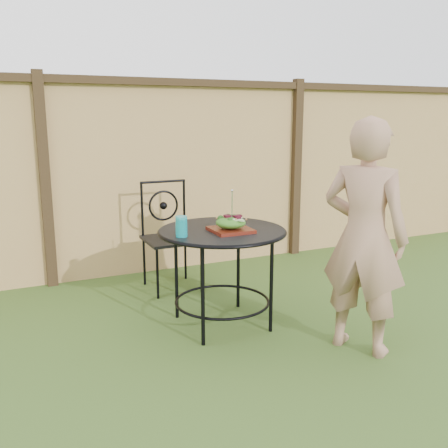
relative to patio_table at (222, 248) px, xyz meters
name	(u,v)px	position (x,y,z in m)	size (l,w,h in m)	color
ground	(303,357)	(0.26, -0.69, -0.59)	(60.00, 60.00, 0.00)	#304C18
fence	(183,175)	(0.26, 1.50, 0.36)	(8.00, 0.12, 1.90)	#E7B672
patio_table	(222,248)	(0.00, 0.00, 0.00)	(0.92, 0.92, 0.72)	black
patio_chair	(169,232)	(-0.07, 0.97, -0.08)	(0.46, 0.46, 0.95)	black
diner	(364,237)	(0.66, -0.73, 0.17)	(0.55, 0.36, 1.52)	#A4775D
salad_plate	(231,230)	(0.03, -0.09, 0.15)	(0.27, 0.27, 0.02)	#4A160A
salad	(231,223)	(0.03, -0.09, 0.20)	(0.21, 0.21, 0.08)	#235614
fork	(232,204)	(0.04, -0.09, 0.33)	(0.01, 0.01, 0.18)	silver
drinking_glass	(181,226)	(-0.34, -0.08, 0.21)	(0.08, 0.08, 0.14)	#0E99A2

